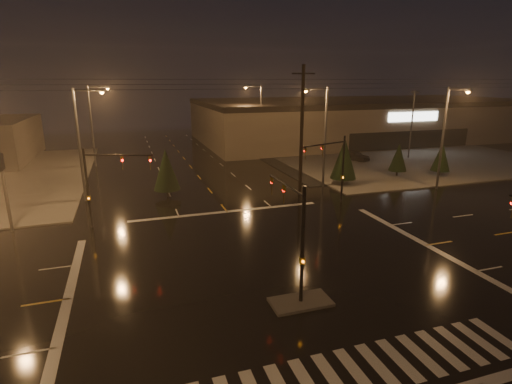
# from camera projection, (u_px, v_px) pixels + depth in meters

# --- Properties ---
(ground) EXTENTS (140.00, 140.00, 0.00)m
(ground) POSITION_uv_depth(u_px,v_px,m) (272.00, 268.00, 23.37)
(ground) COLOR black
(ground) RESTS_ON ground
(sidewalk_ne) EXTENTS (36.00, 36.00, 0.12)m
(sidewalk_ne) POSITION_uv_depth(u_px,v_px,m) (391.00, 153.00, 59.76)
(sidewalk_ne) COLOR #4B4943
(sidewalk_ne) RESTS_ON ground
(median_island) EXTENTS (3.00, 1.60, 0.15)m
(median_island) POSITION_uv_depth(u_px,v_px,m) (301.00, 302.00, 19.69)
(median_island) COLOR #4B4943
(median_island) RESTS_ON ground
(crosswalk) EXTENTS (15.00, 2.60, 0.01)m
(crosswalk) POSITION_uv_depth(u_px,v_px,m) (355.00, 371.00, 15.13)
(crosswalk) COLOR beige
(crosswalk) RESTS_ON ground
(stop_bar_far) EXTENTS (16.00, 0.50, 0.01)m
(stop_bar_far) POSITION_uv_depth(u_px,v_px,m) (227.00, 212.00, 33.44)
(stop_bar_far) COLOR beige
(stop_bar_far) RESTS_ON ground
(parking_lot) EXTENTS (50.00, 24.00, 0.08)m
(parking_lot) POSITION_uv_depth(u_px,v_px,m) (427.00, 154.00, 59.43)
(parking_lot) COLOR black
(parking_lot) RESTS_ON ground
(retail_building) EXTENTS (60.20, 28.30, 7.20)m
(retail_building) POSITION_uv_depth(u_px,v_px,m) (362.00, 118.00, 74.87)
(retail_building) COLOR brown
(retail_building) RESTS_ON ground
(signal_mast_median) EXTENTS (0.25, 4.59, 6.00)m
(signal_mast_median) POSITION_uv_depth(u_px,v_px,m) (295.00, 226.00, 19.54)
(signal_mast_median) COLOR black
(signal_mast_median) RESTS_ON ground
(signal_mast_ne) EXTENTS (4.84, 1.86, 6.00)m
(signal_mast_ne) POSITION_uv_depth(u_px,v_px,m) (335.00, 162.00, 34.45)
(signal_mast_ne) COLOR black
(signal_mast_ne) RESTS_ON ground
(signal_mast_nw) EXTENTS (4.84, 1.86, 6.00)m
(signal_mast_nw) POSITION_uv_depth(u_px,v_px,m) (101.00, 178.00, 28.79)
(signal_mast_nw) COLOR black
(signal_mast_nw) RESTS_ON ground
(streetlight_1) EXTENTS (2.77, 0.32, 10.00)m
(streetlight_1) POSITION_uv_depth(u_px,v_px,m) (82.00, 137.00, 34.94)
(streetlight_1) COLOR #38383A
(streetlight_1) RESTS_ON ground
(streetlight_2) EXTENTS (2.77, 0.32, 10.00)m
(streetlight_2) POSITION_uv_depth(u_px,v_px,m) (94.00, 120.00, 49.58)
(streetlight_2) COLOR #38383A
(streetlight_2) RESTS_ON ground
(streetlight_3) EXTENTS (2.77, 0.32, 10.00)m
(streetlight_3) POSITION_uv_depth(u_px,v_px,m) (322.00, 130.00, 39.78)
(streetlight_3) COLOR #38383A
(streetlight_3) RESTS_ON ground
(streetlight_4) EXTENTS (2.77, 0.32, 10.00)m
(streetlight_4) POSITION_uv_depth(u_px,v_px,m) (259.00, 115.00, 58.09)
(streetlight_4) COLOR #38383A
(streetlight_4) RESTS_ON ground
(streetlight_6) EXTENTS (0.32, 2.77, 10.00)m
(streetlight_6) POSITION_uv_depth(u_px,v_px,m) (446.00, 132.00, 38.60)
(streetlight_6) COLOR #38383A
(streetlight_6) RESTS_ON ground
(utility_pole_1) EXTENTS (2.20, 0.32, 12.00)m
(utility_pole_1) POSITION_uv_depth(u_px,v_px,m) (302.00, 131.00, 36.91)
(utility_pole_1) COLOR black
(utility_pole_1) RESTS_ON ground
(conifer_0) EXTENTS (2.69, 2.69, 4.91)m
(conifer_0) POSITION_uv_depth(u_px,v_px,m) (344.00, 158.00, 41.36)
(conifer_0) COLOR black
(conifer_0) RESTS_ON ground
(conifer_1) EXTENTS (2.00, 2.00, 3.82)m
(conifer_1) POSITION_uv_depth(u_px,v_px,m) (398.00, 157.00, 45.03)
(conifer_1) COLOR black
(conifer_1) RESTS_ON ground
(conifer_2) EXTENTS (2.06, 2.06, 3.91)m
(conifer_2) POSITION_uv_depth(u_px,v_px,m) (441.00, 157.00, 45.00)
(conifer_2) COLOR black
(conifer_2) RESTS_ON ground
(conifer_3) EXTENTS (2.46, 2.46, 4.54)m
(conifer_3) POSITION_uv_depth(u_px,v_px,m) (166.00, 169.00, 37.09)
(conifer_3) COLOR black
(conifer_3) RESTS_ON ground
(car_parked) EXTENTS (3.34, 4.60, 1.45)m
(car_parked) POSITION_uv_depth(u_px,v_px,m) (354.00, 155.00, 54.47)
(car_parked) COLOR black
(car_parked) RESTS_ON ground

